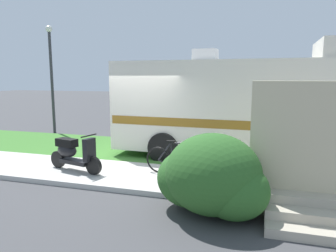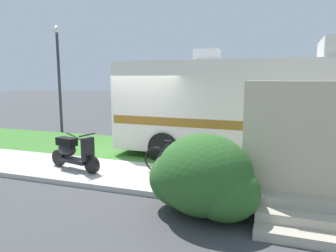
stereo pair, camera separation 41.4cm
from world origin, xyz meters
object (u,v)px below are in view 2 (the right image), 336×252
at_px(pickup_truck_far, 239,104).
at_px(street_lamp_post, 59,70).
at_px(pickup_truck_near, 244,110).
at_px(bicycle, 175,160).
at_px(motorhome_rv, 247,106).
at_px(scooter, 73,152).

bearing_deg(pickup_truck_far, street_lamp_post, -139.36).
bearing_deg(pickup_truck_near, pickup_truck_far, 99.93).
bearing_deg(bicycle, pickup_truck_far, 88.61).
bearing_deg(pickup_truck_near, street_lamp_post, -161.24).
relative_size(motorhome_rv, pickup_truck_near, 1.34).
bearing_deg(motorhome_rv, scooter, -145.44).
bearing_deg(street_lamp_post, scooter, -49.75).
bearing_deg(pickup_truck_near, bicycle, -96.86).
bearing_deg(street_lamp_post, pickup_truck_near, 18.76).
xyz_separation_m(motorhome_rv, pickup_truck_near, (-0.56, 4.79, -0.63)).
height_order(bicycle, street_lamp_post, street_lamp_post).
relative_size(scooter, street_lamp_post, 0.36).
height_order(motorhome_rv, scooter, motorhome_rv).
bearing_deg(scooter, pickup_truck_near, 65.25).
bearing_deg(motorhome_rv, bicycle, -120.61).
bearing_deg(motorhome_rv, street_lamp_post, 165.27).
bearing_deg(scooter, street_lamp_post, 130.25).
bearing_deg(pickup_truck_far, bicycle, -91.39).
relative_size(scooter, pickup_truck_far, 0.31).
distance_m(motorhome_rv, street_lamp_post, 8.61).
xyz_separation_m(bicycle, pickup_truck_far, (0.26, 10.66, 0.47)).
height_order(scooter, pickup_truck_far, pickup_truck_far).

